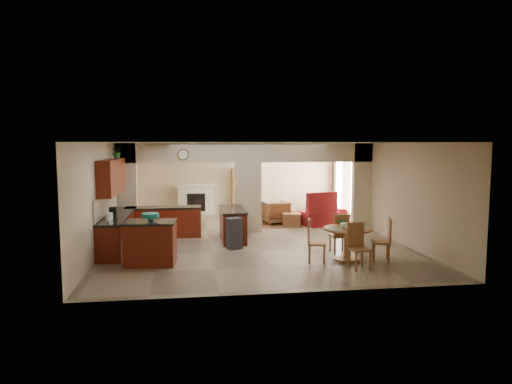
{
  "coord_description": "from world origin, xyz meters",
  "views": [
    {
      "loc": [
        -1.73,
        -13.1,
        2.76
      ],
      "look_at": [
        0.14,
        0.3,
        1.34
      ],
      "focal_mm": 32.0,
      "sensor_mm": 36.0,
      "label": 1
    }
  ],
  "objects": [
    {
      "name": "partition_header",
      "position": [
        0.0,
        1.0,
        2.5
      ],
      "size": [
        8.0,
        0.25,
        0.6
      ],
      "primitive_type": "cube",
      "color": "#BAB088",
      "rests_on": "partition_center_pier"
    },
    {
      "name": "trash_can",
      "position": [
        -0.66,
        -1.25,
        0.38
      ],
      "size": [
        0.44,
        0.41,
        0.76
      ],
      "primitive_type": "cube",
      "rotation": [
        0.0,
        0.0,
        0.34
      ],
      "color": "#2E2E30",
      "rests_on": "floor"
    },
    {
      "name": "peninsula",
      "position": [
        -0.6,
        -0.11,
        0.46
      ],
      "size": [
        0.7,
        1.85,
        0.91
      ],
      "color": "#490E08",
      "rests_on": "floor"
    },
    {
      "name": "window_b",
      "position": [
        3.97,
        4.0,
        1.2
      ],
      "size": [
        0.02,
        0.9,
        1.9
      ],
      "primitive_type": "cube",
      "color": "white",
      "rests_on": "wall_right"
    },
    {
      "name": "upper_cabinets",
      "position": [
        -3.82,
        -0.8,
        1.92
      ],
      "size": [
        0.35,
        2.4,
        0.9
      ],
      "primitive_type": "cube",
      "color": "#490E08",
      "rests_on": "wall_left"
    },
    {
      "name": "chaise",
      "position": [
        2.55,
        1.96,
        0.23
      ],
      "size": [
        1.42,
        1.29,
        0.47
      ],
      "primitive_type": "cube",
      "rotation": [
        0.0,
        0.0,
        0.34
      ],
      "color": "maroon",
      "rests_on": "floor"
    },
    {
      "name": "wall_back",
      "position": [
        0.0,
        5.0,
        1.4
      ],
      "size": [
        8.0,
        0.0,
        8.0
      ],
      "primitive_type": "plane",
      "rotation": [
        1.57,
        0.0,
        0.0
      ],
      "color": "#BAB088",
      "rests_on": "floor"
    },
    {
      "name": "window_a",
      "position": [
        3.97,
        2.3,
        1.2
      ],
      "size": [
        0.02,
        0.9,
        1.9
      ],
      "primitive_type": "cube",
      "color": "white",
      "rests_on": "wall_right"
    },
    {
      "name": "drape_a_left",
      "position": [
        3.93,
        1.7,
        1.2
      ],
      "size": [
        0.1,
        0.28,
        2.3
      ],
      "primitive_type": "cube",
      "color": "#43231A",
      "rests_on": "wall_right"
    },
    {
      "name": "fruit_bowl",
      "position": [
        1.83,
        -2.92,
        0.86
      ],
      "size": [
        0.27,
        0.27,
        0.14
      ],
      "primitive_type": "cylinder",
      "color": "#87BA27",
      "rests_on": "dining_table"
    },
    {
      "name": "drape_a_right",
      "position": [
        3.93,
        2.9,
        1.2
      ],
      "size": [
        0.1,
        0.28,
        2.3
      ],
      "primitive_type": "cube",
      "color": "#43231A",
      "rests_on": "wall_right"
    },
    {
      "name": "drape_b_left",
      "position": [
        3.93,
        3.4,
        1.2
      ],
      "size": [
        0.1,
        0.28,
        2.3
      ],
      "primitive_type": "cube",
      "color": "#43231A",
      "rests_on": "wall_right"
    },
    {
      "name": "drape_b_right",
      "position": [
        3.93,
        4.6,
        1.2
      ],
      "size": [
        0.1,
        0.28,
        2.3
      ],
      "primitive_type": "cube",
      "color": "#43231A",
      "rests_on": "wall_right"
    },
    {
      "name": "kitchen_counter",
      "position": [
        -3.26,
        -0.25,
        0.46
      ],
      "size": [
        2.52,
        3.29,
        1.48
      ],
      "color": "#490E08",
      "rests_on": "floor"
    },
    {
      "name": "wall_clock",
      "position": [
        -2.0,
        0.85,
        2.45
      ],
      "size": [
        0.34,
        0.03,
        0.34
      ],
      "primitive_type": "cylinder",
      "rotation": [
        1.57,
        0.0,
        0.0
      ],
      "color": "#4D3019",
      "rests_on": "partition_header"
    },
    {
      "name": "glazed_door",
      "position": [
        3.97,
        3.15,
        1.05
      ],
      "size": [
        0.02,
        0.7,
        2.1
      ],
      "primitive_type": "cube",
      "color": "white",
      "rests_on": "wall_right"
    },
    {
      "name": "shelving_unit",
      "position": [
        0.35,
        4.82,
        0.9
      ],
      "size": [
        1.0,
        0.32,
        1.8
      ],
      "primitive_type": "cube",
      "color": "#9F6E37",
      "rests_on": "floor"
    },
    {
      "name": "chair_east",
      "position": [
        2.76,
        -3.02,
        0.55
      ],
      "size": [
        0.53,
        0.53,
        1.02
      ],
      "rotation": [
        0.0,
        0.0,
        4.4
      ],
      "color": "#9F6E37",
      "rests_on": "floor"
    },
    {
      "name": "armchair",
      "position": [
        1.11,
        2.38,
        0.4
      ],
      "size": [
        1.0,
        1.02,
        0.79
      ],
      "primitive_type": "imported",
      "rotation": [
        0.0,
        0.0,
        3.34
      ],
      "color": "maroon",
      "rests_on": "floor"
    },
    {
      "name": "dining_table",
      "position": [
        1.89,
        -2.88,
        0.52
      ],
      "size": [
        1.16,
        1.16,
        0.79
      ],
      "color": "#9F6E37",
      "rests_on": "floor"
    },
    {
      "name": "partition_right_pier",
      "position": [
        3.7,
        1.0,
        1.4
      ],
      "size": [
        0.6,
        0.25,
        2.8
      ],
      "primitive_type": "cube",
      "color": "#BAB088",
      "rests_on": "floor"
    },
    {
      "name": "fireplace",
      "position": [
        -1.6,
        4.83,
        0.61
      ],
      "size": [
        1.6,
        0.35,
        1.2
      ],
      "color": "#EEE8CE",
      "rests_on": "floor"
    },
    {
      "name": "partition_center_pier",
      "position": [
        0.0,
        1.0,
        1.1
      ],
      "size": [
        0.8,
        0.25,
        2.2
      ],
      "primitive_type": "cube",
      "color": "#BAB088",
      "rests_on": "floor"
    },
    {
      "name": "wall_right",
      "position": [
        4.0,
        0.0,
        1.4
      ],
      "size": [
        0.0,
        10.0,
        10.0
      ],
      "primitive_type": "plane",
      "rotation": [
        1.57,
        0.0,
        -1.57
      ],
      "color": "#BAB088",
      "rests_on": "floor"
    },
    {
      "name": "rug",
      "position": [
        1.2,
        2.1,
        0.01
      ],
      "size": [
        1.6,
        1.3,
        0.01
      ],
      "primitive_type": "cube",
      "color": "brown",
      "rests_on": "floor"
    },
    {
      "name": "ceiling",
      "position": [
        0.0,
        0.0,
        2.8
      ],
      "size": [
        10.0,
        10.0,
        0.0
      ],
      "primitive_type": "plane",
      "rotation": [
        3.14,
        0.0,
        0.0
      ],
      "color": "white",
      "rests_on": "wall_back"
    },
    {
      "name": "partition_left_pier",
      "position": [
        -3.7,
        1.0,
        1.4
      ],
      "size": [
        0.6,
        0.25,
        2.8
      ],
      "primitive_type": "cube",
      "color": "#BAB088",
      "rests_on": "floor"
    },
    {
      "name": "wall_left",
      "position": [
        -4.0,
        0.0,
        1.4
      ],
      "size": [
        0.0,
        10.0,
        10.0
      ],
      "primitive_type": "plane",
      "rotation": [
        1.57,
        0.0,
        1.57
      ],
      "color": "#BAB088",
      "rests_on": "floor"
    },
    {
      "name": "teal_bowl",
      "position": [
        -2.7,
        -2.54,
        1.1
      ],
      "size": [
        0.39,
        0.39,
        0.18
      ],
      "primitive_type": "cylinder",
      "color": "#128072",
      "rests_on": "kitchen_island"
    },
    {
      "name": "plant",
      "position": [
        -3.82,
        0.16,
        2.56
      ],
      "size": [
        0.41,
        0.39,
        0.38
      ],
      "primitive_type": "imported",
      "rotation": [
        0.0,
        0.0,
        0.32
      ],
      "color": "#144713",
      "rests_on": "upper_cabinets"
    },
    {
      "name": "chair_north",
      "position": [
        1.94,
        -2.19,
        0.55
      ],
      "size": [
        0.44,
        0.44,
        1.02
      ],
      "rotation": [
        0.0,
        0.0,
        3.19
      ],
      "color": "#9F6E37",
      "rests_on": "floor"
    },
    {
      "name": "kitchen_island",
      "position": [
        -2.71,
        -2.55,
        0.51
      ],
      "size": [
        1.23,
        0.92,
        1.01
      ],
      "rotation": [
        0.0,
        0.0,
        -0.08
      ],
      "color": "#490E08",
      "rests_on": "floor"
    },
    {
      "name": "sofa",
      "position": [
        3.3,
        3.25,
        0.37
      ],
      "size": [
        2.63,
        1.36,
        0.73
      ],
      "primitive_type": "imported",
      "rotation": [
        0.0,
        0.0,
        1.41
      ],
      "color": "maroon",
      "rests_on": "floor"
    },
    {
      "name": "chair_west",
      "position": [
        1.05,
        -2.9,
        0.55
      ],
      "size": [
        0.52,
        0.52,
        1.02
      ],
      "rotation": [
        0.0,
        0.0,
        1.29
      ],
      "color": "#9F6E37",
      "rests_on": "floor"
    },
    {
      "name": "floor",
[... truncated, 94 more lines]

